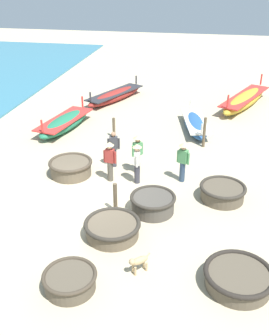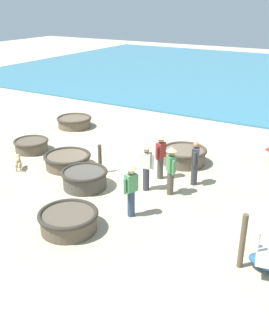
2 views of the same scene
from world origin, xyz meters
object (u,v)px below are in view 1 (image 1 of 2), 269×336
at_px(fisherman_standing_left, 110,159).
at_px(fisherman_by_coracle, 114,148).
at_px(long_boat_green_hull, 195,124).
at_px(long_boat_blue_hull, 245,100).
at_px(dog, 138,262).
at_px(coracle_front_right, 222,192).
at_px(long_boat_red_hull, 65,123).
at_px(coracle_tilted, 112,228).
at_px(coracle_front_left, 70,280).
at_px(coracle_center, 153,203).
at_px(fisherman_standing_right, 183,159).
at_px(fisherman_hauling, 138,152).
at_px(mooring_post_mid_beach, 115,198).
at_px(coracle_upturned, 238,278).
at_px(long_boat_ochre_hull, 115,96).
at_px(mooring_post_shoreline, 114,128).
at_px(fisherman_crouching, 137,161).
at_px(coracle_far_left, 71,167).
at_px(mooring_post_inland, 204,132).

xyz_separation_m(fisherman_standing_left, fisherman_by_coracle, (-0.15, 1.25, -0.12)).
xyz_separation_m(long_boat_green_hull, long_boat_blue_hull, (2.73, 4.32, 0.11)).
relative_size(long_boat_green_hull, dog, 7.55).
bearing_deg(coracle_front_right, long_boat_red_hull, 145.39).
bearing_deg(coracle_tilted, coracle_front_left, -103.01).
distance_m(coracle_tilted, coracle_center, 1.93).
relative_size(fisherman_standing_right, fisherman_hauling, 1.00).
relative_size(coracle_center, mooring_post_mid_beach, 1.44).
bearing_deg(coracle_upturned, long_boat_blue_hull, 86.25).
bearing_deg(coracle_front_right, long_boat_ochre_hull, 121.40).
xyz_separation_m(coracle_upturned, long_boat_ochre_hull, (-6.95, 15.17, 0.04)).
bearing_deg(long_boat_red_hull, coracle_upturned, -49.76).
bearing_deg(fisherman_standing_left, dog, -67.78).
relative_size(fisherman_standing_left, mooring_post_shoreline, 1.65).
xyz_separation_m(fisherman_crouching, dog, (0.96, -5.00, -0.59)).
bearing_deg(long_boat_blue_hull, mooring_post_mid_beach, -111.86).
distance_m(long_boat_red_hull, fisherman_by_coracle, 5.12).
bearing_deg(coracle_far_left, long_boat_green_hull, 51.60).
bearing_deg(coracle_front_left, long_boat_red_hull, 110.42).
height_order(coracle_far_left, fisherman_by_coracle, fisherman_by_coracle).
bearing_deg(mooring_post_shoreline, fisherman_by_coracle, -76.53).
xyz_separation_m(coracle_tilted, fisherman_standing_right, (1.87, 3.98, 0.66)).
bearing_deg(fisherman_crouching, coracle_upturned, -53.95).
distance_m(dog, mooring_post_shoreline, 9.77).
bearing_deg(fisherman_standing_left, coracle_upturned, -46.61).
height_order(long_boat_blue_hull, mooring_post_mid_beach, long_boat_blue_hull).
relative_size(long_boat_ochre_hull, fisherman_standing_left, 3.01).
distance_m(long_boat_red_hull, long_boat_blue_hull, 10.93).
bearing_deg(long_boat_ochre_hull, fisherman_hauling, -71.29).
bearing_deg(mooring_post_inland, long_boat_green_hull, 103.15).
bearing_deg(coracle_front_left, long_boat_ochre_hull, 99.11).
height_order(coracle_tilted, mooring_post_mid_beach, mooring_post_mid_beach).
bearing_deg(fisherman_hauling, mooring_post_mid_beach, -94.37).
distance_m(coracle_front_right, fisherman_by_coracle, 4.91).
bearing_deg(mooring_post_shoreline, long_boat_ochre_hull, 102.81).
height_order(long_boat_green_hull, long_boat_blue_hull, long_boat_blue_hull).
relative_size(coracle_front_left, fisherman_by_coracle, 0.93).
xyz_separation_m(long_boat_blue_hull, mooring_post_mid_beach, (-5.05, -12.58, 0.15)).
bearing_deg(long_boat_red_hull, coracle_far_left, -67.51).
relative_size(coracle_front_right, long_boat_red_hull, 0.38).
bearing_deg(long_boat_blue_hull, fisherman_crouching, -114.16).
bearing_deg(dog, coracle_front_right, 61.90).
bearing_deg(long_boat_blue_hull, fisherman_by_coracle, -122.67).
relative_size(long_boat_green_hull, fisherman_by_coracle, 2.64).
distance_m(coracle_front_left, long_boat_blue_hull, 17.25).
bearing_deg(coracle_upturned, coracle_tilted, 158.33).
bearing_deg(mooring_post_mid_beach, fisherman_hauling, 85.63).
distance_m(coracle_tilted, coracle_upturned, 4.10).
relative_size(coracle_front_left, long_boat_red_hull, 0.33).
bearing_deg(fisherman_standing_right, mooring_post_shoreline, 133.73).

